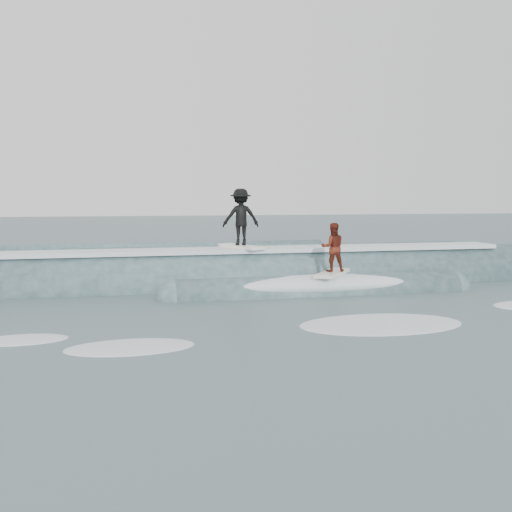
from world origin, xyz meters
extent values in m
plane|color=#3F585B|center=(0.00, 0.00, 0.00)|extent=(160.00, 160.00, 0.00)
cylinder|color=#334E56|center=(0.00, 6.53, 0.00)|extent=(20.69, 2.28, 2.28)
cylinder|color=#334E56|center=(1.80, 4.33, 0.00)|extent=(9.00, 1.18, 1.18)
sphere|color=#334E56|center=(-2.70, 4.33, 0.00)|extent=(1.18, 1.18, 1.18)
sphere|color=#334E56|center=(6.30, 4.33, 0.00)|extent=(1.18, 1.18, 1.18)
cube|color=white|center=(0.00, 6.53, 1.21)|extent=(18.00, 1.30, 0.14)
ellipsoid|color=white|center=(1.80, 4.33, 0.30)|extent=(7.60, 1.30, 0.60)
cube|color=white|center=(-0.30, 6.53, 1.33)|extent=(1.31, 2.05, 0.10)
imported|color=black|center=(-0.30, 6.53, 2.32)|extent=(1.24, 0.73, 1.89)
cube|color=white|center=(2.16, 4.33, 0.64)|extent=(1.66, 1.92, 0.10)
imported|color=#591C10|center=(2.16, 4.33, 1.44)|extent=(0.82, 0.68, 1.51)
ellipsoid|color=white|center=(1.78, 0.01, 0.00)|extent=(4.13, 2.81, 0.10)
ellipsoid|color=white|center=(-4.02, -0.82, 0.00)|extent=(2.52, 1.72, 0.10)
ellipsoid|color=white|center=(-6.27, 0.27, 0.00)|extent=(1.99, 1.36, 0.10)
cylinder|color=#334E56|center=(3.86, 18.00, 0.00)|extent=(22.00, 0.80, 0.80)
cylinder|color=#334E56|center=(-3.08, 22.00, 0.00)|extent=(22.00, 0.60, 0.60)
camera|label=1|loc=(-4.02, -12.22, 2.99)|focal=40.00mm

